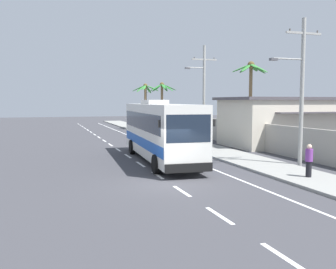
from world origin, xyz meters
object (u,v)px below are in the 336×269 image
object	(u,v)px
coach_bus_foreground	(160,129)
pedestrian_near_kerb	(196,133)
palm_nearest	(251,84)
roadside_building	(300,121)
palm_third	(145,97)
utility_pole_nearest	(301,88)
motorcycle_beside_bus	(154,136)
utility_pole_mid	(203,91)
pedestrian_midwalk	(186,133)
pedestrian_far_walk	(309,160)
palm_second	(162,96)

from	to	relation	value
coach_bus_foreground	pedestrian_near_kerb	bearing A→B (deg)	54.96
palm_nearest	coach_bus_foreground	bearing A→B (deg)	-158.59
palm_nearest	roadside_building	distance (m)	6.77
pedestrian_near_kerb	palm_third	bearing A→B (deg)	142.29
utility_pole_nearest	palm_nearest	size ratio (longest dim) A/B	1.23
coach_bus_foreground	pedestrian_near_kerb	distance (m)	10.83
motorcycle_beside_bus	utility_pole_nearest	world-z (taller)	utility_pole_nearest
pedestrian_near_kerb	palm_nearest	world-z (taller)	palm_nearest
palm_third	pedestrian_near_kerb	bearing A→B (deg)	-90.15
pedestrian_near_kerb	palm_nearest	size ratio (longest dim) A/B	0.23
utility_pole_nearest	utility_pole_mid	size ratio (longest dim) A/B	0.97
utility_pole_mid	roadside_building	world-z (taller)	utility_pole_mid
utility_pole_nearest	coach_bus_foreground	bearing A→B (deg)	146.76
pedestrian_midwalk	utility_pole_mid	bearing A→B (deg)	-85.37
coach_bus_foreground	pedestrian_far_walk	xyz separation A→B (m)	(5.22, -7.95, -1.06)
palm_second	palm_third	distance (m)	4.19
palm_second	utility_pole_mid	bearing A→B (deg)	-92.32
coach_bus_foreground	palm_third	size ratio (longest dim) A/B	1.96
pedestrian_midwalk	palm_third	distance (m)	19.19
coach_bus_foreground	utility_pole_mid	xyz separation A→B (m)	(6.76, 8.51, 2.70)
pedestrian_far_walk	utility_pole_mid	size ratio (longest dim) A/B	0.18
motorcycle_beside_bus	utility_pole_nearest	distance (m)	15.72
palm_nearest	roadside_building	size ratio (longest dim) A/B	0.50
motorcycle_beside_bus	pedestrian_far_walk	size ratio (longest dim) A/B	1.21
coach_bus_foreground	utility_pole_nearest	world-z (taller)	utility_pole_nearest
pedestrian_near_kerb	roadside_building	world-z (taller)	roadside_building
pedestrian_midwalk	utility_pole_nearest	world-z (taller)	utility_pole_nearest
utility_pole_mid	palm_second	xyz separation A→B (m)	(0.59, 14.50, -0.21)
utility_pole_mid	coach_bus_foreground	bearing A→B (deg)	-128.47
pedestrian_far_walk	palm_third	bearing A→B (deg)	63.26
palm_third	palm_nearest	bearing A→B (deg)	-84.29
pedestrian_near_kerb	pedestrian_far_walk	bearing A→B (deg)	-40.86
pedestrian_near_kerb	utility_pole_mid	world-z (taller)	utility_pole_mid
utility_pole_nearest	roadside_building	bearing A→B (deg)	52.44
motorcycle_beside_bus	palm_second	size ratio (longest dim) A/B	0.31
pedestrian_midwalk	palm_third	xyz separation A→B (m)	(1.31, 18.84, 3.39)
motorcycle_beside_bus	utility_pole_mid	size ratio (longest dim) A/B	0.22
utility_pole_mid	roadside_building	distance (m)	8.92
pedestrian_near_kerb	pedestrian_far_walk	world-z (taller)	pedestrian_far_walk
roadside_building	palm_third	bearing A→B (deg)	110.30
pedestrian_far_walk	palm_second	world-z (taller)	palm_second
palm_nearest	roadside_building	bearing A→B (deg)	14.01
utility_pole_mid	pedestrian_midwalk	bearing A→B (deg)	-170.62
palm_nearest	roadside_building	world-z (taller)	palm_nearest
coach_bus_foreground	pedestrian_midwalk	distance (m)	9.63
coach_bus_foreground	motorcycle_beside_bus	bearing A→B (deg)	75.89
pedestrian_midwalk	palm_third	bearing A→B (deg)	-8.71
motorcycle_beside_bus	roadside_building	xyz separation A→B (m)	(11.99, -4.97, 1.46)
coach_bus_foreground	palm_second	size ratio (longest dim) A/B	1.96
pedestrian_far_walk	roadside_building	bearing A→B (deg)	29.09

